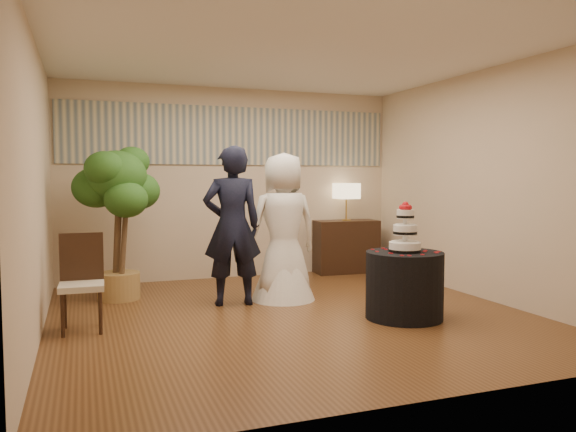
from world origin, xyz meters
name	(u,v)px	position (x,y,z in m)	size (l,w,h in m)	color
floor	(292,315)	(0.00, 0.00, 0.00)	(5.00, 5.00, 0.00)	brown
ceiling	(292,53)	(0.00, 0.00, 2.80)	(5.00, 5.00, 0.00)	white
wall_back	(233,183)	(0.00, 2.50, 1.40)	(5.00, 0.06, 2.80)	beige
wall_front	(427,192)	(0.00, -2.50, 1.40)	(5.00, 0.06, 2.80)	beige
wall_left	(36,188)	(-2.50, 0.00, 1.40)	(0.06, 5.00, 2.80)	beige
wall_right	(484,185)	(2.50, 0.00, 1.40)	(0.06, 5.00, 2.80)	beige
mural_border	(233,136)	(0.00, 2.48, 2.10)	(4.90, 0.02, 0.85)	#9C9E8E
groom	(232,226)	(-0.48, 0.72, 0.93)	(0.68, 0.44, 1.86)	black
bride	(283,227)	(0.17, 0.78, 0.89)	(0.87, 0.78, 1.79)	white
cake_table	(404,285)	(1.07, -0.53, 0.35)	(0.81, 0.81, 0.71)	black
wedding_cake	(405,227)	(1.07, -0.53, 0.97)	(0.34, 0.34, 0.53)	white
console	(346,246)	(1.75, 2.26, 0.41)	(0.98, 0.44, 0.82)	black
table_lamp	(346,202)	(1.75, 2.26, 1.11)	(0.33, 0.33, 0.58)	beige
ficus_tree	(117,221)	(-1.71, 1.48, 0.96)	(0.91, 0.91, 1.92)	#2A5B1C
side_chair	(82,283)	(-2.13, 0.10, 0.47)	(0.43, 0.45, 0.94)	black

